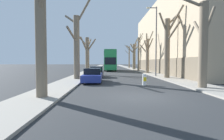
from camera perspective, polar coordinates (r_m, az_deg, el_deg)
The scene contains 18 objects.
ground_plane at distance 10.12m, azimuth 9.00°, elevation -8.74°, with size 300.00×300.00×0.00m, color #2B2D30.
sidewalk_left at distance 59.91m, azimuth -5.11°, elevation 0.74°, with size 2.55×120.00×0.12m, color gray.
sidewalk_right at distance 60.25m, azimuth 5.56°, elevation 0.75°, with size 2.55×120.00×0.12m, color gray.
building_facade_right at distance 35.45m, azimuth 21.50°, elevation 9.55°, with size 10.08×34.10×12.79m.
street_tree_left_0 at distance 10.24m, azimuth -21.96°, elevation 13.77°, with size 2.13×2.90×8.47m.
street_tree_left_1 at distance 20.05m, azimuth -11.49°, elevation 8.04°, with size 3.25×3.52×8.84m.
street_tree_left_2 at distance 29.09m, azimuth -8.13°, elevation 5.37°, with size 3.66×3.60×6.89m.
street_tree_right_0 at distance 14.66m, azimuth 27.28°, elevation 8.44°, with size 4.15×2.77×7.92m.
street_tree_right_1 at distance 22.15m, azimuth 17.96°, elevation 8.42°, with size 4.19×3.73×8.76m.
street_tree_right_2 at distance 30.66m, azimuth 11.50°, elevation 5.23°, with size 2.33×3.10×7.39m.
street_tree_right_3 at distance 39.37m, azimuth 8.79°, elevation 5.72°, with size 2.30×2.60×8.55m.
street_tree_right_4 at distance 47.41m, azimuth 7.21°, elevation 4.90°, with size 3.31×3.99×8.67m.
street_tree_right_5 at distance 56.01m, azimuth 5.57°, elevation 4.35°, with size 1.57×1.58×7.67m.
double_decker_bus at distance 40.40m, azimuth -0.66°, elevation 3.49°, with size 2.63×10.46×4.62m.
parked_car_0 at distance 17.39m, azimuth -6.31°, elevation -1.80°, with size 1.77×4.50×1.38m.
parked_car_1 at distance 23.41m, azimuth -5.07°, elevation -0.65°, with size 1.76×4.25×1.41m.
lamp_post at distance 24.34m, azimuth 14.04°, elevation 9.94°, with size 1.40×0.20×9.31m.
traffic_bollard at distance 15.30m, azimuth 10.56°, elevation -3.10°, with size 0.36×0.37×0.96m.
Camera 1 is at (-1.82, -9.76, 1.98)m, focal length 28.00 mm.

